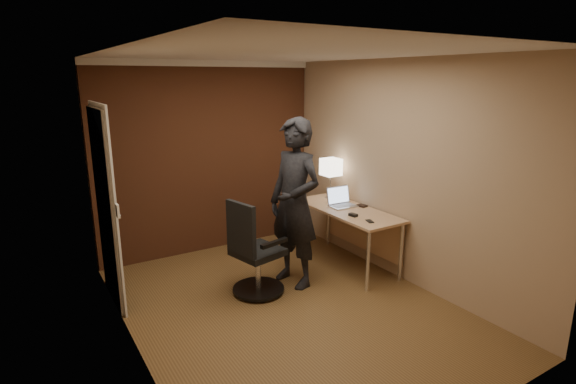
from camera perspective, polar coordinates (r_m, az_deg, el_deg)
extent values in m
plane|color=brown|center=(4.78, -0.08, -14.29)|extent=(4.00, 4.00, 0.00)
plane|color=white|center=(4.20, -0.10, 17.22)|extent=(4.00, 4.00, 0.00)
plane|color=tan|center=(6.08, -10.10, 4.29)|extent=(3.00, 0.00, 3.00)
plane|color=tan|center=(2.90, 21.42, -7.75)|extent=(3.00, 0.00, 3.00)
plane|color=tan|center=(3.78, -19.83, -2.51)|extent=(0.00, 4.00, 4.00)
plane|color=tan|center=(5.25, 13.99, 2.50)|extent=(0.00, 4.00, 4.00)
cube|color=brown|center=(6.05, -10.00, 4.25)|extent=(2.98, 0.06, 2.50)
cube|color=silver|center=(5.95, -10.48, 15.77)|extent=(3.00, 0.08, 0.08)
cube|color=silver|center=(2.73, 23.13, 16.79)|extent=(3.00, 0.08, 0.08)
cube|color=silver|center=(3.64, -20.86, 16.12)|extent=(0.08, 4.00, 0.08)
cube|color=silver|center=(5.12, 14.51, 15.83)|extent=(0.08, 4.00, 0.08)
cube|color=silver|center=(4.89, -22.10, -2.01)|extent=(0.05, 0.82, 2.02)
cube|color=silver|center=(4.90, -21.93, -1.99)|extent=(0.02, 0.92, 2.12)
cylinder|color=silver|center=(4.59, -20.81, -2.94)|extent=(0.05, 0.05, 0.05)
cube|color=silver|center=(4.24, -20.84, -2.24)|extent=(0.02, 0.08, 0.12)
cube|color=tan|center=(5.54, 7.47, -2.29)|extent=(0.60, 1.50, 0.03)
cube|color=tan|center=(5.80, 9.53, -4.56)|extent=(0.02, 1.38, 0.54)
cylinder|color=silver|center=(5.02, 10.12, -8.64)|extent=(0.04, 0.04, 0.70)
cylinder|color=silver|center=(6.04, 1.36, -4.39)|extent=(0.04, 0.04, 0.70)
cylinder|color=silver|center=(5.34, 14.16, -7.40)|extent=(0.04, 0.04, 0.70)
cylinder|color=silver|center=(6.31, 5.17, -3.60)|extent=(0.04, 0.04, 0.70)
cube|color=silver|center=(5.98, 5.38, -0.74)|extent=(0.11, 0.11, 0.01)
cylinder|color=silver|center=(5.94, 5.42, 0.73)|extent=(0.01, 0.01, 0.30)
cube|color=white|center=(5.89, 5.47, 3.19)|extent=(0.22, 0.22, 0.22)
cube|color=silver|center=(5.63, 7.02, -1.77)|extent=(0.34, 0.24, 0.01)
cube|color=silver|center=(5.68, 6.37, -0.35)|extent=(0.33, 0.07, 0.22)
cube|color=#B2CCF2|center=(5.68, 6.43, -0.37)|extent=(0.30, 0.06, 0.19)
cube|color=gray|center=(5.62, 7.09, -1.71)|extent=(0.29, 0.14, 0.00)
cube|color=black|center=(5.25, 8.28, -2.90)|extent=(0.08, 0.11, 0.03)
cube|color=black|center=(5.09, 10.34, -3.67)|extent=(0.09, 0.13, 0.01)
cube|color=black|center=(5.66, 9.39, -1.73)|extent=(0.11, 0.12, 0.02)
cylinder|color=black|center=(5.05, -3.76, -12.15)|extent=(0.56, 0.56, 0.03)
cylinder|color=silver|center=(4.96, -3.80, -9.96)|extent=(0.06, 0.06, 0.42)
cube|color=black|center=(4.87, -3.85, -7.58)|extent=(0.55, 0.55, 0.07)
cube|color=black|center=(4.63, -6.00, -4.69)|extent=(0.14, 0.42, 0.55)
cube|color=black|center=(5.00, -5.85, -4.93)|extent=(0.35, 0.12, 0.04)
cube|color=black|center=(4.62, -1.75, -6.49)|extent=(0.35, 0.12, 0.04)
imported|color=black|center=(4.94, 0.87, -1.47)|extent=(0.59, 0.77, 1.88)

